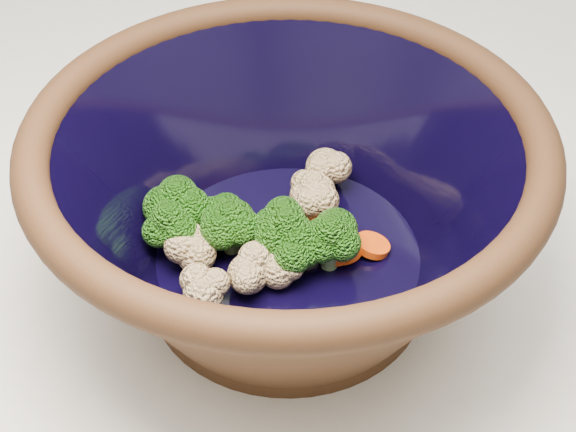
# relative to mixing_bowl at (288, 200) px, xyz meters

# --- Properties ---
(mixing_bowl) EXTENTS (0.40, 0.40, 0.16)m
(mixing_bowl) POSITION_rel_mixing_bowl_xyz_m (0.00, 0.00, 0.00)
(mixing_bowl) COLOR black
(mixing_bowl) RESTS_ON counter
(vegetable_pile) EXTENTS (0.18, 0.20, 0.06)m
(vegetable_pile) POSITION_rel_mixing_bowl_xyz_m (-0.02, -0.01, -0.03)
(vegetable_pile) COLOR #608442
(vegetable_pile) RESTS_ON mixing_bowl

